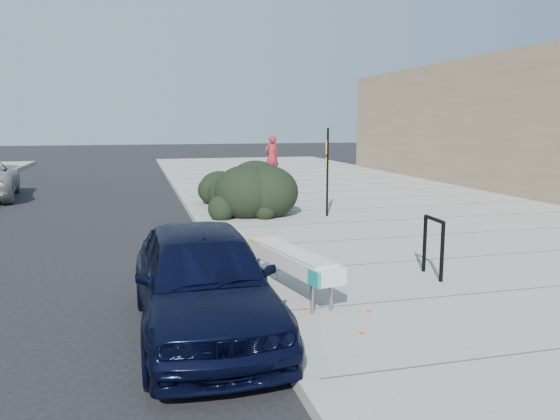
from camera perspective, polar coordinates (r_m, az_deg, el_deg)
The scene contains 9 objects.
ground at distance 9.34m, azimuth -4.63°, elevation -7.53°, with size 120.00×120.00×0.00m, color black.
sidewalk_near at distance 15.78m, azimuth 12.36°, elevation -0.55°, with size 11.20×50.00×0.15m, color gray.
curb_near at distance 14.14m, azimuth -8.27°, elevation -1.50°, with size 0.22×50.00×0.17m, color #9E9E99.
bench at distance 8.03m, azimuth 1.25°, elevation -5.24°, with size 0.89×2.28×0.67m.
bike_rack at distance 9.32m, azimuth 15.74°, elevation -3.14°, with size 0.11×0.68×0.99m.
sign_post at distance 14.73m, azimuth 4.93°, elevation 4.58°, with size 0.12×0.27×2.38m.
hedge at distance 16.20m, azimuth -3.90°, elevation 2.90°, with size 2.05×4.10×1.54m, color black.
sedan_navy at distance 7.05m, azimuth -8.08°, elevation -7.18°, with size 1.66×4.14×1.41m, color black.
pedestrian at distance 24.72m, azimuth -0.87°, elevation 5.55°, with size 0.71×0.47×1.94m, color maroon.
Camera 1 is at (-1.57, -8.81, 2.68)m, focal length 35.00 mm.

